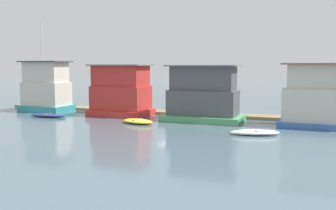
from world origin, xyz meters
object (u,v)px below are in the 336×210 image
(dinghy_navy, at_px, (48,115))
(mooring_post_near_left, at_px, (65,104))
(houseboat_red, at_px, (121,92))
(dinghy_yellow, at_px, (138,121))
(houseboat_green, at_px, (203,96))
(mooring_post_near_right, at_px, (293,116))
(mooring_post_far_right, at_px, (336,117))
(dinghy_white, at_px, (255,132))
(houseboat_blue, at_px, (327,99))
(houseboat_teal, at_px, (46,88))

(dinghy_navy, distance_m, mooring_post_near_left, 5.75)
(houseboat_red, relative_size, dinghy_yellow, 1.85)
(houseboat_green, height_order, dinghy_yellow, houseboat_green)
(dinghy_navy, xyz_separation_m, mooring_post_near_right, (22.46, 5.34, 0.41))
(mooring_post_near_right, bearing_deg, houseboat_green, -164.60)
(houseboat_red, bearing_deg, dinghy_yellow, -46.69)
(houseboat_green, distance_m, dinghy_yellow, 6.38)
(mooring_post_near_left, xyz_separation_m, mooring_post_far_right, (27.96, 0.00, -0.09))
(mooring_post_near_left, bearing_deg, dinghy_yellow, -25.71)
(houseboat_green, xyz_separation_m, mooring_post_near_left, (-16.80, 2.13, -1.54))
(dinghy_navy, distance_m, mooring_post_far_right, 26.45)
(dinghy_white, xyz_separation_m, mooring_post_near_left, (-22.29, 7.42, 0.52))
(dinghy_yellow, relative_size, mooring_post_far_right, 2.51)
(houseboat_red, distance_m, houseboat_blue, 19.04)
(dinghy_yellow, bearing_deg, dinghy_white, -9.07)
(dinghy_yellow, relative_size, dinghy_white, 0.84)
(houseboat_teal, distance_m, mooring_post_near_left, 2.70)
(houseboat_green, relative_size, dinghy_navy, 1.78)
(houseboat_red, relative_size, dinghy_white, 1.56)
(houseboat_red, height_order, mooring_post_far_right, houseboat_red)
(dinghy_navy, distance_m, mooring_post_near_right, 23.09)
(houseboat_blue, relative_size, dinghy_yellow, 2.36)
(dinghy_white, relative_size, mooring_post_near_left, 2.59)
(houseboat_teal, relative_size, houseboat_green, 1.36)
(houseboat_red, xyz_separation_m, mooring_post_near_left, (-8.11, 1.66, -1.69))
(dinghy_white, distance_m, mooring_post_near_right, 7.75)
(mooring_post_near_right, bearing_deg, dinghy_yellow, -155.27)
(houseboat_teal, distance_m, dinghy_yellow, 14.06)
(houseboat_red, distance_m, mooring_post_near_left, 8.44)
(houseboat_blue, xyz_separation_m, mooring_post_near_right, (-2.63, 2.11, -1.73))
(houseboat_blue, bearing_deg, mooring_post_far_right, 68.84)
(houseboat_red, xyz_separation_m, dinghy_yellow, (3.88, -4.11, -2.20))
(mooring_post_near_left, bearing_deg, dinghy_navy, -68.94)
(mooring_post_near_left, height_order, mooring_post_near_right, mooring_post_near_left)
(houseboat_green, xyz_separation_m, mooring_post_near_right, (7.71, 2.13, -1.66))
(houseboat_red, height_order, mooring_post_near_left, houseboat_red)
(dinghy_navy, relative_size, dinghy_yellow, 1.28)
(houseboat_blue, height_order, mooring_post_near_right, houseboat_blue)
(houseboat_teal, height_order, houseboat_red, houseboat_teal)
(houseboat_teal, xyz_separation_m, houseboat_blue, (28.37, -0.54, -0.21))
(dinghy_white, bearing_deg, houseboat_red, 157.90)
(houseboat_teal, bearing_deg, dinghy_yellow, -17.63)
(houseboat_red, relative_size, mooring_post_far_right, 4.65)
(houseboat_green, xyz_separation_m, mooring_post_far_right, (11.16, 2.13, -1.63))
(dinghy_yellow, bearing_deg, mooring_post_near_left, 154.29)
(dinghy_navy, xyz_separation_m, mooring_post_near_left, (-2.06, 5.34, 0.53))
(houseboat_teal, bearing_deg, mooring_post_near_right, 3.49)
(houseboat_red, bearing_deg, houseboat_blue, -1.38)
(dinghy_white, height_order, mooring_post_near_right, mooring_post_near_right)
(dinghy_yellow, distance_m, dinghy_white, 10.44)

